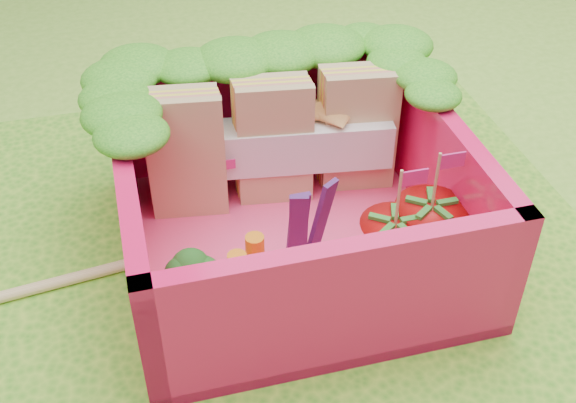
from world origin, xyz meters
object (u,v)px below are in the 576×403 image
(broccoli, at_px, (194,279))
(strawberry_right, at_px, (428,233))
(chopsticks, at_px, (47,285))
(bento_box, at_px, (292,196))
(sandwich_stack, at_px, (274,141))
(strawberry_left, at_px, (392,249))

(broccoli, xyz_separation_m, strawberry_right, (0.90, 0.04, -0.02))
(strawberry_right, bearing_deg, chopsticks, 169.43)
(bento_box, relative_size, sandwich_stack, 1.21)
(bento_box, height_order, strawberry_left, strawberry_left)
(bento_box, bearing_deg, sandwich_stack, 88.85)
(chopsticks, bearing_deg, strawberry_right, -10.57)
(broccoli, height_order, chopsticks, broccoli)
(broccoli, xyz_separation_m, strawberry_left, (0.74, -0.00, -0.03))
(strawberry_left, height_order, chopsticks, strawberry_left)
(strawberry_left, height_order, strawberry_right, strawberry_right)
(sandwich_stack, distance_m, strawberry_left, 0.70)
(sandwich_stack, bearing_deg, bento_box, -91.15)
(strawberry_left, relative_size, strawberry_right, 0.97)
(strawberry_right, height_order, chopsticks, strawberry_right)
(broccoli, relative_size, strawberry_left, 0.63)
(sandwich_stack, height_order, strawberry_left, sandwich_stack)
(strawberry_left, xyz_separation_m, strawberry_right, (0.16, 0.04, 0.01))
(bento_box, relative_size, broccoli, 4.11)
(sandwich_stack, height_order, strawberry_right, sandwich_stack)
(broccoli, height_order, strawberry_right, strawberry_right)
(broccoli, distance_m, chopsticks, 0.65)
(sandwich_stack, distance_m, strawberry_right, 0.75)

